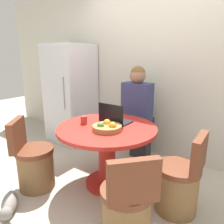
% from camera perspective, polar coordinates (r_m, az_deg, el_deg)
% --- Properties ---
extents(ground_plane, '(12.00, 12.00, 0.00)m').
position_cam_1_polar(ground_plane, '(2.59, -3.27, -21.36)').
color(ground_plane, '#B2A899').
extents(wall_back, '(7.00, 0.06, 2.60)m').
position_cam_1_polar(wall_back, '(3.31, 12.35, 10.59)').
color(wall_back, beige).
rests_on(wall_back, ground_plane).
extents(refrigerator, '(0.73, 0.69, 1.69)m').
position_cam_1_polar(refrigerator, '(3.92, -10.79, 4.66)').
color(refrigerator, silver).
rests_on(refrigerator, ground_plane).
extents(dining_table, '(1.14, 1.14, 0.74)m').
position_cam_1_polar(dining_table, '(2.56, -1.33, -8.47)').
color(dining_table, '#B2261E').
rests_on(dining_table, ground_plane).
extents(chair_near_right_corner, '(0.50, 0.50, 0.84)m').
position_cam_1_polar(chair_near_right_corner, '(1.97, 3.89, -24.43)').
color(chair_near_right_corner, brown).
rests_on(chair_near_right_corner, ground_plane).
extents(chair_right_side, '(0.44, 0.43, 0.84)m').
position_cam_1_polar(chair_right_side, '(2.35, 17.03, -17.71)').
color(chair_right_side, brown).
rests_on(chair_right_side, ground_plane).
extents(chair_near_left_corner, '(0.50, 0.50, 0.84)m').
position_cam_1_polar(chair_near_left_corner, '(2.76, -19.67, -12.74)').
color(chair_near_left_corner, brown).
rests_on(chair_near_left_corner, ground_plane).
extents(person_seated, '(0.40, 0.37, 1.38)m').
position_cam_1_polar(person_seated, '(3.13, 6.89, 0.69)').
color(person_seated, '#2D2D38').
rests_on(person_seated, ground_plane).
extents(laptop, '(0.35, 0.24, 0.24)m').
position_cam_1_polar(laptop, '(2.60, 0.61, -1.76)').
color(laptop, '#232328').
rests_on(laptop, dining_table).
extents(fruit_bowl, '(0.32, 0.32, 0.10)m').
position_cam_1_polar(fruit_bowl, '(2.36, -1.29, -3.96)').
color(fruit_bowl, olive).
rests_on(fruit_bowl, dining_table).
extents(coffee_cup, '(0.08, 0.08, 0.09)m').
position_cam_1_polar(coffee_cup, '(2.58, -7.37, -2.07)').
color(coffee_cup, '#B2332D').
rests_on(coffee_cup, dining_table).
extents(cat, '(0.40, 0.34, 0.16)m').
position_cam_1_polar(cat, '(2.58, -25.28, -20.93)').
color(cat, gray).
rests_on(cat, ground_plane).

